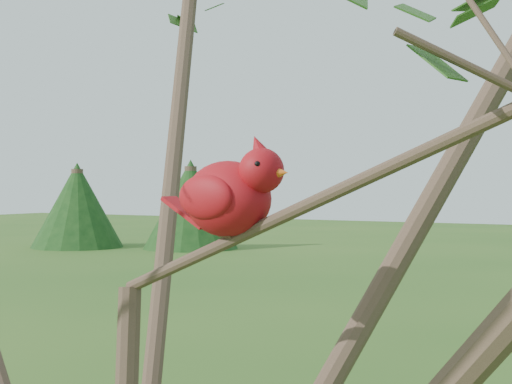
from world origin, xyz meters
TOP-DOWN VIEW (x-y plane):
  - crabapple_tree at (0.03, -0.02)m, footprint 2.35×2.05m
  - cardinal at (0.14, 0.08)m, footprint 0.22×0.12m

SIDE VIEW (x-z plane):
  - cardinal at x=0.14m, z-range 2.02..2.17m
  - crabapple_tree at x=0.03m, z-range 0.65..3.60m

